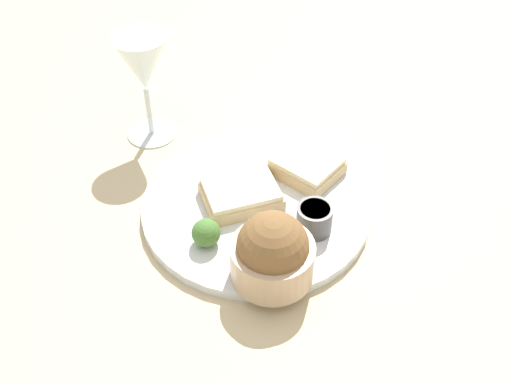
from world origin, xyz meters
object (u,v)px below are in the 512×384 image
Objects in this scene: cheese_toast_near at (240,196)px; salad_bowl at (273,253)px; wine_glass at (143,68)px; sauce_ramekin at (314,218)px; cheese_toast_far at (306,166)px.

salad_bowl is at bearing -60.40° from cheese_toast_near.
sauce_ramekin is at bearing -31.24° from wine_glass.
cheese_toast_near is 0.74× the size of wine_glass.
salad_bowl reaches higher than sauce_ramekin.
cheese_toast_far is at bearing -13.75° from wine_glass.
wine_glass is (-0.24, 0.06, 0.09)m from cheese_toast_far.
salad_bowl is at bearing -115.21° from sauce_ramekin.
sauce_ramekin is 0.10m from cheese_toast_near.
salad_bowl is at bearing -94.39° from cheese_toast_far.
salad_bowl reaches higher than cheese_toast_near.
cheese_toast_near is 1.10× the size of cheese_toast_far.
cheese_toast_near and cheese_toast_far have the same top height.
salad_bowl is 0.89× the size of cheese_toast_far.
cheese_toast_far is (-0.02, 0.10, -0.01)m from sauce_ramekin.
sauce_ramekin is 0.28× the size of wine_glass.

